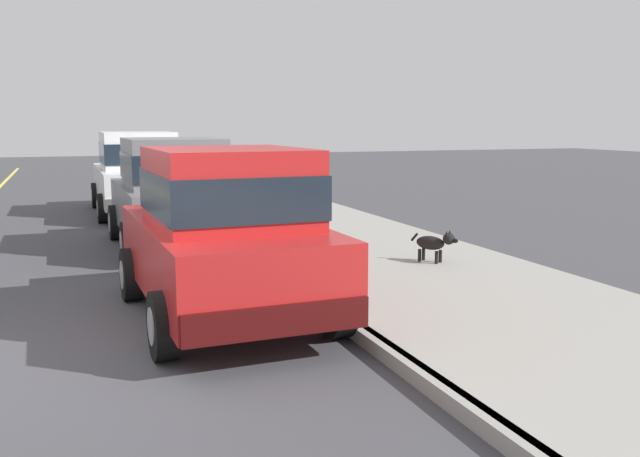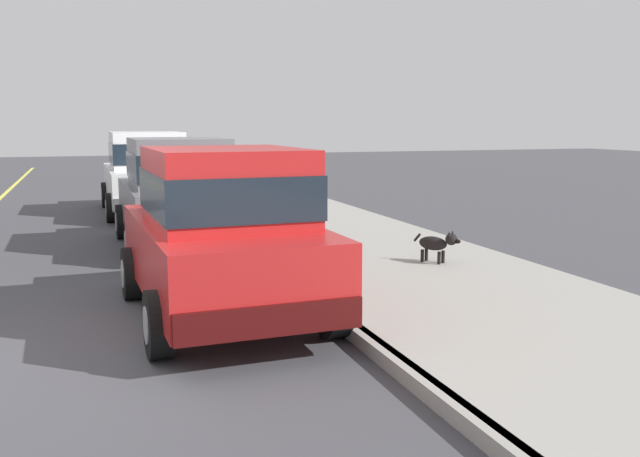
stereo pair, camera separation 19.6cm
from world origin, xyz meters
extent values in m
plane|color=#424247|center=(0.00, 0.00, 0.00)|extent=(80.00, 80.00, 0.00)
cube|color=gray|center=(3.20, 0.00, 0.07)|extent=(0.16, 64.00, 0.14)
cube|color=#99968E|center=(5.00, 0.00, 0.07)|extent=(3.60, 64.00, 0.14)
cube|color=red|center=(2.11, 0.94, 0.70)|extent=(1.85, 3.76, 0.76)
cube|color=red|center=(2.12, 0.69, 1.48)|extent=(1.58, 1.95, 0.80)
cube|color=#19232D|center=(2.12, 0.69, 1.42)|extent=(1.62, 1.99, 0.44)
cube|color=#400A0A|center=(2.05, 2.74, 0.46)|extent=(1.69, 0.26, 0.28)
cube|color=#400A0A|center=(2.18, -0.86, 0.46)|extent=(1.69, 0.26, 0.28)
cylinder|color=black|center=(1.21, 2.05, 0.32)|extent=(0.24, 0.65, 0.64)
cylinder|color=#9E9EA3|center=(1.21, 2.05, 0.32)|extent=(0.25, 0.36, 0.35)
cylinder|color=black|center=(2.93, 2.11, 0.32)|extent=(0.24, 0.65, 0.64)
cylinder|color=#9E9EA3|center=(2.93, 2.11, 0.32)|extent=(0.25, 0.36, 0.35)
cylinder|color=black|center=(1.29, -0.24, 0.32)|extent=(0.24, 0.65, 0.64)
cylinder|color=#9E9EA3|center=(1.29, -0.24, 0.32)|extent=(0.25, 0.36, 0.35)
cylinder|color=black|center=(3.01, -0.18, 0.32)|extent=(0.24, 0.65, 0.64)
cylinder|color=#9E9EA3|center=(3.01, -0.18, 0.32)|extent=(0.25, 0.36, 0.35)
cube|color=#EAEACC|center=(1.51, 2.75, 0.81)|extent=(0.28, 0.09, 0.14)
cube|color=#EAEACC|center=(2.58, 2.78, 0.81)|extent=(0.28, 0.09, 0.14)
cube|color=slate|center=(2.22, 5.54, 0.70)|extent=(1.78, 3.73, 0.76)
cube|color=slate|center=(2.22, 5.29, 1.48)|extent=(1.55, 1.93, 0.80)
cube|color=#19232D|center=(2.22, 5.29, 1.42)|extent=(1.58, 1.97, 0.44)
cube|color=#252527|center=(2.18, 7.34, 0.46)|extent=(1.69, 0.23, 0.28)
cube|color=#252527|center=(2.25, 3.74, 0.46)|extent=(1.69, 0.23, 0.28)
cylinder|color=black|center=(1.34, 6.67, 0.32)|extent=(0.23, 0.64, 0.64)
cylinder|color=#9E9EA3|center=(1.34, 6.67, 0.32)|extent=(0.25, 0.36, 0.35)
cylinder|color=black|center=(3.06, 6.70, 0.32)|extent=(0.23, 0.64, 0.64)
cylinder|color=#9E9EA3|center=(3.06, 6.70, 0.32)|extent=(0.25, 0.36, 0.35)
cylinder|color=black|center=(1.38, 4.37, 0.32)|extent=(0.23, 0.64, 0.64)
cylinder|color=#9E9EA3|center=(1.38, 4.37, 0.32)|extent=(0.25, 0.36, 0.35)
cylinder|color=black|center=(3.09, 4.40, 0.32)|extent=(0.23, 0.64, 0.64)
cylinder|color=#9E9EA3|center=(3.09, 4.40, 0.32)|extent=(0.25, 0.36, 0.35)
cube|color=#EAEACC|center=(1.65, 7.36, 0.81)|extent=(0.28, 0.08, 0.14)
cube|color=#EAEACC|center=(2.72, 7.38, 0.81)|extent=(0.28, 0.08, 0.14)
cube|color=white|center=(2.11, 10.34, 0.70)|extent=(1.83, 4.51, 0.76)
cube|color=white|center=(2.12, 10.24, 1.50)|extent=(1.60, 2.11, 0.84)
cube|color=#19232D|center=(2.12, 10.24, 1.44)|extent=(1.64, 2.15, 0.46)
cube|color=#505050|center=(2.10, 12.54, 0.46)|extent=(1.77, 0.21, 0.28)
cube|color=#505050|center=(2.13, 8.14, 0.46)|extent=(1.77, 0.21, 0.28)
cylinder|color=black|center=(1.20, 11.73, 0.32)|extent=(0.22, 0.64, 0.64)
cylinder|color=#9E9EA3|center=(1.20, 11.73, 0.32)|extent=(0.24, 0.35, 0.35)
cylinder|color=black|center=(3.00, 11.74, 0.32)|extent=(0.22, 0.64, 0.64)
cylinder|color=#9E9EA3|center=(3.00, 11.74, 0.32)|extent=(0.24, 0.35, 0.35)
cylinder|color=black|center=(1.22, 8.94, 0.32)|extent=(0.22, 0.64, 0.64)
cylinder|color=#9E9EA3|center=(1.22, 8.94, 0.32)|extent=(0.24, 0.35, 0.35)
cylinder|color=black|center=(3.02, 8.95, 0.32)|extent=(0.22, 0.64, 0.64)
cylinder|color=#9E9EA3|center=(3.02, 8.95, 0.32)|extent=(0.24, 0.35, 0.35)
cube|color=#EAEACC|center=(1.54, 12.57, 0.81)|extent=(0.28, 0.08, 0.14)
cube|color=#EAEACC|center=(2.66, 12.57, 0.81)|extent=(0.28, 0.08, 0.14)
ellipsoid|color=black|center=(5.42, 2.24, 0.42)|extent=(0.41, 0.48, 0.20)
cylinder|color=black|center=(5.55, 2.15, 0.23)|extent=(0.05, 0.05, 0.18)
cylinder|color=black|center=(5.45, 2.09, 0.23)|extent=(0.05, 0.05, 0.18)
cylinder|color=black|center=(5.40, 2.38, 0.23)|extent=(0.05, 0.05, 0.18)
cylinder|color=black|center=(5.30, 2.32, 0.23)|extent=(0.05, 0.05, 0.18)
sphere|color=black|center=(5.58, 1.99, 0.51)|extent=(0.17, 0.17, 0.17)
ellipsoid|color=black|center=(5.63, 1.92, 0.49)|extent=(0.12, 0.13, 0.06)
cone|color=black|center=(5.62, 2.03, 0.59)|extent=(0.06, 0.06, 0.07)
cone|color=black|center=(5.53, 1.97, 0.59)|extent=(0.06, 0.06, 0.07)
cylinder|color=black|center=(5.28, 2.45, 0.48)|extent=(0.09, 0.12, 0.13)
cylinder|color=red|center=(3.65, 6.23, 0.17)|extent=(0.24, 0.24, 0.06)
cylinder|color=red|center=(3.65, 6.23, 0.47)|extent=(0.17, 0.17, 0.55)
sphere|color=red|center=(3.65, 6.23, 0.79)|extent=(0.15, 0.15, 0.15)
cylinder|color=red|center=(3.53, 6.23, 0.50)|extent=(0.10, 0.07, 0.07)
cylinder|color=red|center=(3.77, 6.23, 0.50)|extent=(0.10, 0.07, 0.07)
camera|label=1|loc=(0.54, -6.41, 2.15)|focal=38.66mm
camera|label=2|loc=(0.73, -6.48, 2.15)|focal=38.66mm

